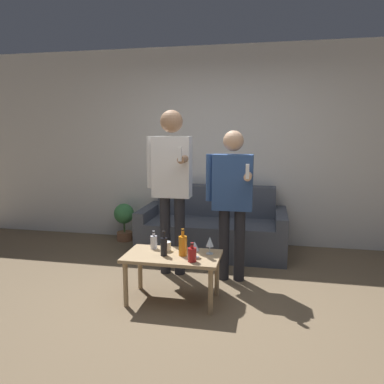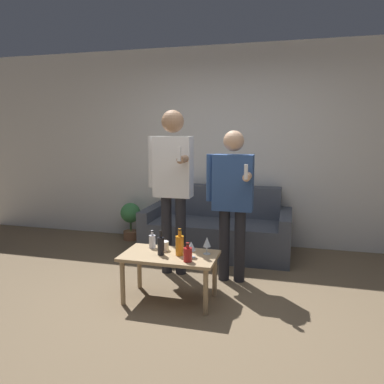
% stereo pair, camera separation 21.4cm
% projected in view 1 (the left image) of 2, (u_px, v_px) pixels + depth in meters
% --- Properties ---
extents(ground_plane, '(16.00, 16.00, 0.00)m').
position_uv_depth(ground_plane, '(194.00, 316.00, 3.21)').
color(ground_plane, '#756047').
extents(wall_back, '(8.00, 0.06, 2.70)m').
position_uv_depth(wall_back, '(226.00, 147.00, 5.18)').
color(wall_back, silver).
rests_on(wall_back, ground_plane).
extents(couch, '(1.86, 0.88, 0.84)m').
position_uv_depth(couch, '(213.00, 229.00, 4.89)').
color(couch, '#474C56').
rests_on(couch, ground_plane).
extents(coffee_table, '(0.87, 0.49, 0.45)m').
position_uv_depth(coffee_table, '(173.00, 261.00, 3.43)').
color(coffee_table, tan).
rests_on(coffee_table, ground_plane).
extents(bottle_orange, '(0.08, 0.08, 0.17)m').
position_uv_depth(bottle_orange, '(192.00, 254.00, 3.23)').
color(bottle_orange, '#B21E1E').
rests_on(bottle_orange, coffee_table).
extents(bottle_green, '(0.06, 0.06, 0.23)m').
position_uv_depth(bottle_green, '(164.00, 246.00, 3.39)').
color(bottle_green, black).
rests_on(bottle_green, coffee_table).
extents(bottle_dark, '(0.08, 0.08, 0.25)m').
position_uv_depth(bottle_dark, '(183.00, 245.00, 3.39)').
color(bottle_dark, orange).
rests_on(bottle_dark, coffee_table).
extents(bottle_yellow, '(0.06, 0.06, 0.20)m').
position_uv_depth(bottle_yellow, '(183.00, 243.00, 3.53)').
color(bottle_yellow, yellow).
rests_on(bottle_yellow, coffee_table).
extents(bottle_red, '(0.06, 0.06, 0.17)m').
position_uv_depth(bottle_red, '(154.00, 242.00, 3.59)').
color(bottle_red, silver).
rests_on(bottle_red, coffee_table).
extents(wine_glass_near, '(0.07, 0.07, 0.16)m').
position_uv_depth(wine_glass_near, '(210.00, 242.00, 3.43)').
color(wine_glass_near, silver).
rests_on(wine_glass_near, coffee_table).
extents(wine_glass_far, '(0.08, 0.08, 0.15)m').
position_uv_depth(wine_glass_far, '(195.00, 247.00, 3.34)').
color(wine_glass_far, silver).
rests_on(wine_glass_far, coffee_table).
extents(cup_on_table, '(0.09, 0.09, 0.09)m').
position_uv_depth(cup_on_table, '(166.00, 246.00, 3.53)').
color(cup_on_table, white).
rests_on(cup_on_table, coffee_table).
extents(person_standing_left, '(0.48, 0.45, 1.79)m').
position_uv_depth(person_standing_left, '(171.00, 178.00, 4.00)').
color(person_standing_left, '#232328').
rests_on(person_standing_left, ground_plane).
extents(person_standing_right, '(0.48, 0.41, 1.57)m').
position_uv_depth(person_standing_right, '(232.00, 194.00, 3.85)').
color(person_standing_right, '#232328').
rests_on(person_standing_right, ground_plane).
extents(potted_plant, '(0.29, 0.29, 0.54)m').
position_uv_depth(potted_plant, '(124.00, 218.00, 5.37)').
color(potted_plant, '#936042').
rests_on(potted_plant, ground_plane).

